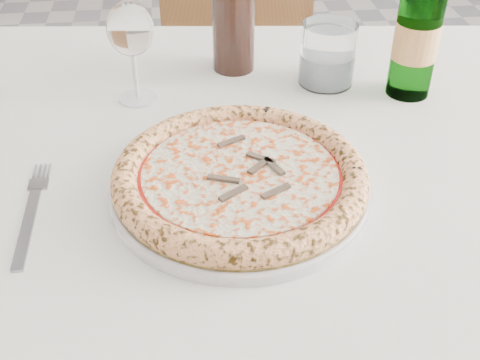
{
  "coord_description": "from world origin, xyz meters",
  "views": [
    {
      "loc": [
        -0.15,
        -0.64,
        1.22
      ],
      "look_at": [
        -0.08,
        -0.04,
        0.78
      ],
      "focal_mm": 45.0,
      "sensor_mm": 36.0,
      "label": 1
    }
  ],
  "objects_px": {
    "plate": "(240,187)",
    "tumbler": "(327,58)",
    "pizza": "(240,176)",
    "wine_glass": "(130,32)",
    "beer_bottle": "(418,30)",
    "dining_table": "(232,197)",
    "chair_far": "(233,49)"
  },
  "relations": [
    {
      "from": "plate",
      "to": "wine_glass",
      "type": "bearing_deg",
      "value": 117.29
    },
    {
      "from": "tumbler",
      "to": "chair_far",
      "type": "bearing_deg",
      "value": 98.01
    },
    {
      "from": "tumbler",
      "to": "dining_table",
      "type": "bearing_deg",
      "value": -133.45
    },
    {
      "from": "wine_glass",
      "to": "beer_bottle",
      "type": "distance_m",
      "value": 0.43
    },
    {
      "from": "dining_table",
      "to": "plate",
      "type": "bearing_deg",
      "value": -90.0
    },
    {
      "from": "tumbler",
      "to": "pizza",
      "type": "bearing_deg",
      "value": -121.58
    },
    {
      "from": "pizza",
      "to": "tumbler",
      "type": "xyz_separation_m",
      "value": [
        0.18,
        0.28,
        0.02
      ]
    },
    {
      "from": "plate",
      "to": "tumbler",
      "type": "xyz_separation_m",
      "value": [
        0.18,
        0.28,
        0.03
      ]
    },
    {
      "from": "pizza",
      "to": "chair_far",
      "type": "bearing_deg",
      "value": 84.82
    },
    {
      "from": "wine_glass",
      "to": "tumbler",
      "type": "relative_size",
      "value": 1.57
    },
    {
      "from": "dining_table",
      "to": "beer_bottle",
      "type": "height_order",
      "value": "beer_bottle"
    },
    {
      "from": "chair_far",
      "to": "tumbler",
      "type": "height_order",
      "value": "chair_far"
    },
    {
      "from": "plate",
      "to": "beer_bottle",
      "type": "xyz_separation_m",
      "value": [
        0.3,
        0.23,
        0.1
      ]
    },
    {
      "from": "dining_table",
      "to": "wine_glass",
      "type": "xyz_separation_m",
      "value": [
        -0.13,
        0.16,
        0.2
      ]
    },
    {
      "from": "plate",
      "to": "wine_glass",
      "type": "distance_m",
      "value": 0.31
    },
    {
      "from": "chair_far",
      "to": "pizza",
      "type": "distance_m",
      "value": 0.97
    },
    {
      "from": "pizza",
      "to": "wine_glass",
      "type": "bearing_deg",
      "value": 117.28
    },
    {
      "from": "dining_table",
      "to": "pizza",
      "type": "distance_m",
      "value": 0.15
    },
    {
      "from": "pizza",
      "to": "wine_glass",
      "type": "xyz_separation_m",
      "value": [
        -0.13,
        0.26,
        0.09
      ]
    },
    {
      "from": "dining_table",
      "to": "wine_glass",
      "type": "relative_size",
      "value": 10.08
    },
    {
      "from": "pizza",
      "to": "beer_bottle",
      "type": "bearing_deg",
      "value": 38.1
    },
    {
      "from": "pizza",
      "to": "plate",
      "type": "bearing_deg",
      "value": 16.22
    },
    {
      "from": "pizza",
      "to": "tumbler",
      "type": "bearing_deg",
      "value": 58.42
    },
    {
      "from": "chair_far",
      "to": "tumbler",
      "type": "distance_m",
      "value": 0.7
    },
    {
      "from": "dining_table",
      "to": "chair_far",
      "type": "height_order",
      "value": "chair_far"
    },
    {
      "from": "tumbler",
      "to": "wine_glass",
      "type": "bearing_deg",
      "value": -175.39
    },
    {
      "from": "wine_glass",
      "to": "tumbler",
      "type": "height_order",
      "value": "wine_glass"
    },
    {
      "from": "pizza",
      "to": "wine_glass",
      "type": "relative_size",
      "value": 2.01
    },
    {
      "from": "pizza",
      "to": "wine_glass",
      "type": "height_order",
      "value": "wine_glass"
    },
    {
      "from": "plate",
      "to": "wine_glass",
      "type": "xyz_separation_m",
      "value": [
        -0.13,
        0.26,
        0.1
      ]
    },
    {
      "from": "dining_table",
      "to": "pizza",
      "type": "height_order",
      "value": "pizza"
    },
    {
      "from": "plate",
      "to": "chair_far",
      "type": "bearing_deg",
      "value": 84.82
    }
  ]
}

